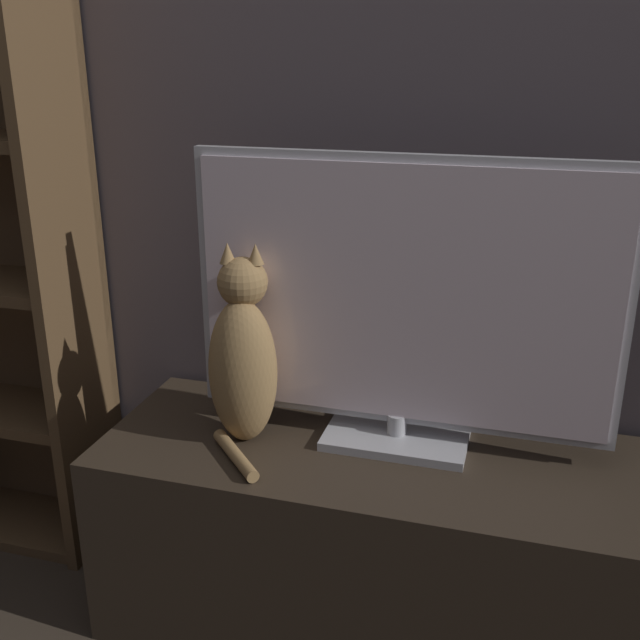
% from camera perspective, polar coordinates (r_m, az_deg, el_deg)
% --- Properties ---
extents(wall_back, '(4.80, 0.05, 2.60)m').
position_cam_1_polar(wall_back, '(1.73, 8.27, 19.45)').
color(wall_back, '#564C51').
rests_on(wall_back, ground_plane).
extents(tv_stand, '(1.31, 0.47, 0.47)m').
position_cam_1_polar(tv_stand, '(1.81, 5.17, -16.61)').
color(tv_stand, '#33281E').
rests_on(tv_stand, ground_plane).
extents(tv, '(0.92, 0.19, 0.64)m').
position_cam_1_polar(tv, '(1.60, 6.14, 1.13)').
color(tv, '#B7B7BC').
rests_on(tv, tv_stand).
extents(cat, '(0.18, 0.27, 0.45)m').
position_cam_1_polar(cat, '(1.66, -5.87, -2.95)').
color(cat, '#997547').
rests_on(cat, tv_stand).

